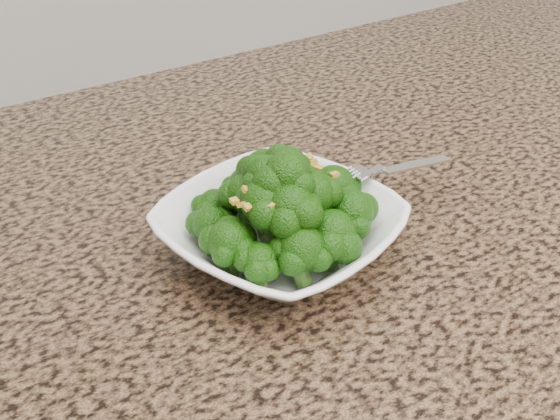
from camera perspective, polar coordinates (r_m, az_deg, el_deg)
granite_counter at (r=0.65m, az=6.14°, el=-6.02°), size 1.64×1.04×0.03m
bowl at (r=0.64m, az=0.00°, el=-1.84°), size 0.26×0.26×0.05m
broccoli_pile at (r=0.61m, az=0.00°, el=2.95°), size 0.18×0.18×0.07m
garlic_topping at (r=0.59m, az=0.00°, el=6.31°), size 0.11×0.11×0.01m
fork at (r=0.68m, az=7.98°, el=3.25°), size 0.17×0.05×0.01m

